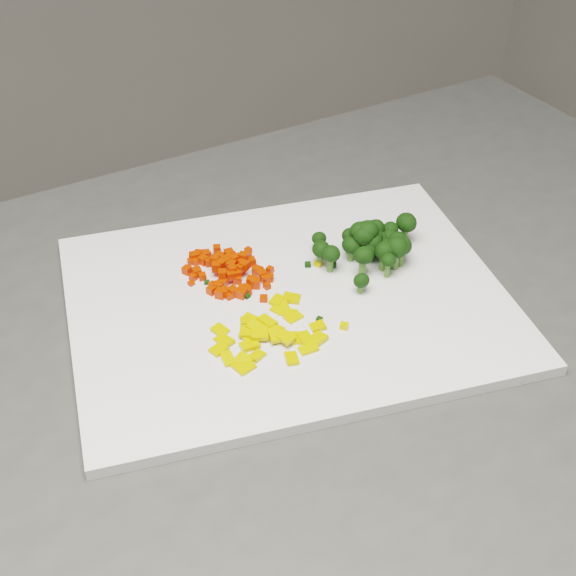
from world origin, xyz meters
name	(u,v)px	position (x,y,z in m)	size (l,w,h in m)	color
cutting_board	(288,301)	(0.36, 0.23, 0.91)	(0.40, 0.31, 0.01)	white
carrot_pile	(229,264)	(0.32, 0.28, 0.92)	(0.09, 0.09, 0.02)	red
pepper_pile	(268,327)	(0.33, 0.19, 0.92)	(0.10, 0.10, 0.01)	#DFB30B
broccoli_pile	(372,240)	(0.46, 0.25, 0.94)	(0.11, 0.11, 0.05)	black
carrot_cube_0	(219,265)	(0.32, 0.29, 0.92)	(0.01, 0.01, 0.01)	red
carrot_cube_1	(195,256)	(0.30, 0.32, 0.91)	(0.01, 0.01, 0.01)	red
carrot_cube_2	(202,254)	(0.31, 0.32, 0.91)	(0.01, 0.01, 0.01)	red
carrot_cube_3	(262,275)	(0.35, 0.26, 0.91)	(0.01, 0.01, 0.01)	red
carrot_cube_4	(216,267)	(0.31, 0.29, 0.92)	(0.01, 0.01, 0.01)	red
carrot_cube_5	(229,254)	(0.33, 0.31, 0.91)	(0.01, 0.01, 0.01)	red
carrot_cube_6	(265,279)	(0.35, 0.26, 0.91)	(0.01, 0.01, 0.01)	red
carrot_cube_7	(239,261)	(0.34, 0.29, 0.92)	(0.01, 0.01, 0.01)	red
carrot_cube_8	(224,272)	(0.32, 0.29, 0.91)	(0.01, 0.01, 0.01)	red
carrot_cube_9	(247,256)	(0.35, 0.30, 0.91)	(0.01, 0.01, 0.01)	red
carrot_cube_10	(222,264)	(0.32, 0.29, 0.92)	(0.01, 0.01, 0.01)	red
carrot_cube_11	(198,254)	(0.31, 0.32, 0.91)	(0.01, 0.01, 0.01)	red
carrot_cube_12	(222,274)	(0.31, 0.27, 0.92)	(0.01, 0.01, 0.01)	red
carrot_cube_13	(233,267)	(0.33, 0.28, 0.92)	(0.01, 0.01, 0.01)	red
carrot_cube_14	(267,286)	(0.35, 0.25, 0.91)	(0.01, 0.01, 0.01)	red
carrot_cube_15	(241,293)	(0.32, 0.25, 0.91)	(0.01, 0.01, 0.01)	red
carrot_cube_16	(211,290)	(0.30, 0.26, 0.91)	(0.01, 0.01, 0.01)	red
carrot_cube_17	(206,255)	(0.31, 0.32, 0.91)	(0.01, 0.01, 0.01)	red
carrot_cube_18	(246,287)	(0.33, 0.25, 0.91)	(0.01, 0.01, 0.01)	red
carrot_cube_19	(204,257)	(0.31, 0.32, 0.91)	(0.01, 0.01, 0.01)	red
carrot_cube_20	(255,270)	(0.35, 0.28, 0.91)	(0.01, 0.01, 0.01)	red
carrot_cube_21	(242,288)	(0.33, 0.25, 0.91)	(0.01, 0.01, 0.01)	red
carrot_cube_22	(243,257)	(0.34, 0.29, 0.92)	(0.01, 0.01, 0.01)	red
carrot_cube_23	(193,277)	(0.29, 0.29, 0.91)	(0.01, 0.01, 0.01)	red
carrot_cube_24	(187,270)	(0.29, 0.30, 0.91)	(0.01, 0.01, 0.01)	red
carrot_cube_25	(225,292)	(0.31, 0.25, 0.91)	(0.01, 0.01, 0.01)	red
carrot_cube_26	(238,280)	(0.33, 0.27, 0.91)	(0.01, 0.01, 0.01)	red
carrot_cube_27	(240,269)	(0.33, 0.28, 0.91)	(0.01, 0.01, 0.01)	red
carrot_cube_28	(270,270)	(0.36, 0.27, 0.91)	(0.01, 0.01, 0.01)	red
carrot_cube_29	(195,262)	(0.30, 0.31, 0.91)	(0.01, 0.01, 0.01)	red
carrot_cube_30	(247,291)	(0.33, 0.25, 0.91)	(0.01, 0.01, 0.01)	red
carrot_cube_31	(237,268)	(0.33, 0.29, 0.91)	(0.01, 0.01, 0.01)	red
carrot_cube_32	(218,286)	(0.31, 0.27, 0.91)	(0.01, 0.01, 0.01)	red
carrot_cube_33	(232,270)	(0.32, 0.27, 0.92)	(0.01, 0.01, 0.01)	red
carrot_cube_34	(217,249)	(0.33, 0.32, 0.91)	(0.01, 0.01, 0.01)	red
carrot_cube_35	(220,256)	(0.32, 0.31, 0.91)	(0.01, 0.01, 0.01)	red
carrot_cube_36	(248,250)	(0.35, 0.31, 0.91)	(0.01, 0.01, 0.01)	red
carrot_cube_37	(220,293)	(0.30, 0.25, 0.91)	(0.01, 0.01, 0.01)	red
carrot_cube_38	(242,263)	(0.34, 0.28, 0.92)	(0.01, 0.01, 0.01)	red
carrot_cube_39	(237,264)	(0.33, 0.29, 0.91)	(0.01, 0.01, 0.01)	red
carrot_cube_40	(240,268)	(0.33, 0.27, 0.92)	(0.01, 0.01, 0.01)	red
carrot_cube_41	(233,292)	(0.32, 0.25, 0.91)	(0.01, 0.01, 0.01)	red
carrot_cube_42	(237,274)	(0.33, 0.27, 0.92)	(0.01, 0.01, 0.01)	red
carrot_cube_43	(203,260)	(0.31, 0.31, 0.91)	(0.01, 0.01, 0.01)	red
carrot_cube_44	(233,256)	(0.33, 0.30, 0.92)	(0.01, 0.01, 0.01)	red
carrot_cube_45	(258,271)	(0.35, 0.27, 0.91)	(0.01, 0.01, 0.01)	red
carrot_cube_46	(216,267)	(0.31, 0.29, 0.92)	(0.01, 0.01, 0.01)	red
carrot_cube_47	(228,260)	(0.33, 0.29, 0.92)	(0.01, 0.01, 0.01)	red
carrot_cube_48	(251,281)	(0.34, 0.26, 0.91)	(0.01, 0.01, 0.01)	red
carrot_cube_49	(224,270)	(0.32, 0.29, 0.91)	(0.01, 0.01, 0.01)	red
carrot_cube_50	(234,259)	(0.33, 0.29, 0.92)	(0.01, 0.01, 0.01)	red
carrot_cube_51	(233,270)	(0.33, 0.28, 0.91)	(0.01, 0.01, 0.01)	red
carrot_cube_52	(238,259)	(0.34, 0.30, 0.91)	(0.01, 0.01, 0.01)	red
carrot_cube_53	(240,271)	(0.33, 0.28, 0.91)	(0.01, 0.01, 0.01)	red
carrot_cube_54	(230,275)	(0.32, 0.27, 0.92)	(0.01, 0.01, 0.01)	red
carrot_cube_55	(190,262)	(0.29, 0.31, 0.91)	(0.01, 0.01, 0.01)	red
carrot_cube_56	(224,260)	(0.33, 0.30, 0.91)	(0.01, 0.01, 0.01)	red
carrot_cube_57	(221,288)	(0.31, 0.26, 0.91)	(0.01, 0.01, 0.01)	red
carrot_cube_58	(255,283)	(0.34, 0.25, 0.91)	(0.01, 0.01, 0.01)	red
carrot_cube_59	(232,268)	(0.33, 0.29, 0.91)	(0.01, 0.01, 0.01)	red
carrot_cube_60	(202,276)	(0.30, 0.29, 0.91)	(0.01, 0.01, 0.01)	red
carrot_cube_61	(219,286)	(0.31, 0.26, 0.91)	(0.01, 0.01, 0.01)	red
carrot_cube_62	(209,262)	(0.31, 0.30, 0.91)	(0.01, 0.01, 0.01)	red
carrot_cube_63	(233,256)	(0.34, 0.31, 0.91)	(0.01, 0.01, 0.01)	red
carrot_cube_64	(270,278)	(0.36, 0.26, 0.91)	(0.01, 0.01, 0.01)	red
carrot_cube_65	(213,285)	(0.30, 0.27, 0.91)	(0.01, 0.01, 0.01)	red
carrot_cube_66	(197,272)	(0.29, 0.29, 0.91)	(0.01, 0.01, 0.01)	red
carrot_cube_67	(229,296)	(0.31, 0.25, 0.91)	(0.01, 0.01, 0.01)	red
carrot_cube_68	(229,255)	(0.33, 0.30, 0.92)	(0.01, 0.01, 0.01)	red
carrot_cube_69	(223,283)	(0.31, 0.27, 0.91)	(0.01, 0.01, 0.01)	red
carrot_cube_70	(244,266)	(0.34, 0.28, 0.92)	(0.01, 0.01, 0.01)	red
carrot_cube_71	(251,262)	(0.35, 0.29, 0.91)	(0.01, 0.01, 0.01)	red
carrot_cube_72	(193,257)	(0.30, 0.32, 0.91)	(0.01, 0.01, 0.01)	red
carrot_cube_73	(231,265)	(0.33, 0.28, 0.92)	(0.01, 0.01, 0.01)	red
carrot_cube_74	(215,260)	(0.31, 0.30, 0.92)	(0.01, 0.01, 0.01)	red
pepper_chunk_0	(288,313)	(0.35, 0.21, 0.91)	(0.02, 0.01, 0.00)	#DFB30B
pepper_chunk_1	(294,338)	(0.34, 0.17, 0.91)	(0.01, 0.01, 0.00)	#DFB30B
pepper_chunk_2	(251,319)	(0.32, 0.21, 0.91)	(0.01, 0.01, 0.00)	#DFB30B
pepper_chunk_3	(293,317)	(0.35, 0.20, 0.91)	(0.01, 0.02, 0.00)	#DFB30B
pepper_chunk_4	(277,330)	(0.33, 0.19, 0.92)	(0.01, 0.01, 0.00)	#DFB30B
pepper_chunk_5	(243,366)	(0.29, 0.16, 0.91)	(0.02, 0.02, 0.00)	#DFB30B
pepper_chunk_6	(286,338)	(0.33, 0.17, 0.92)	(0.01, 0.01, 0.00)	#DFB30B
pepper_chunk_7	(265,331)	(0.32, 0.19, 0.91)	(0.01, 0.01, 0.00)	#DFB30B
pepper_chunk_8	(224,340)	(0.29, 0.19, 0.91)	(0.02, 0.01, 0.00)	#DFB30B
pepper_chunk_9	(219,349)	(0.28, 0.18, 0.91)	(0.01, 0.01, 0.00)	#DFB30B
pepper_chunk_10	(259,334)	(0.32, 0.19, 0.92)	(0.01, 0.01, 0.00)	#DFB30B
pepper_chunk_11	(244,360)	(0.29, 0.16, 0.91)	(0.01, 0.01, 0.00)	#DFB30B
pepper_chunk_12	(272,330)	(0.33, 0.19, 0.92)	(0.01, 0.01, 0.00)	#DFB30B
pepper_chunk_13	(291,298)	(0.36, 0.22, 0.91)	(0.02, 0.01, 0.00)	#DFB30B
pepper_chunk_14	(277,335)	(0.33, 0.18, 0.92)	(0.02, 0.01, 0.00)	#DFB30B
pepper_chunk_15	(268,335)	(0.32, 0.19, 0.91)	(0.01, 0.01, 0.00)	#DFB30B
pepper_chunk_16	(257,356)	(0.31, 0.16, 0.91)	(0.01, 0.01, 0.00)	#DFB30B
pepper_chunk_17	(250,345)	(0.30, 0.18, 0.91)	(0.02, 0.01, 0.00)	#DFB30B
pepper_chunk_18	(261,323)	(0.32, 0.20, 0.92)	(0.01, 0.01, 0.00)	#DFB30B
pepper_chunk_19	(279,309)	(0.35, 0.22, 0.91)	(0.01, 0.01, 0.00)	#DFB30B
pepper_chunk_20	(308,349)	(0.35, 0.15, 0.91)	(0.02, 0.01, 0.00)	#DFB30B
pepper_chunk_21	(220,330)	(0.29, 0.21, 0.91)	(0.01, 0.01, 0.00)	#DFB30B
pepper_chunk_22	(277,301)	(0.35, 0.23, 0.91)	(0.01, 0.01, 0.00)	#DFB30B
pepper_chunk_23	(318,326)	(0.37, 0.18, 0.91)	(0.01, 0.01, 0.00)	#DFB30B
pepper_chunk_24	(292,358)	(0.33, 0.15, 0.91)	(0.02, 0.01, 0.00)	#DFB30B
pepper_chunk_25	(248,331)	(0.31, 0.19, 0.92)	(0.01, 0.01, 0.00)	#DFB30B
pepper_chunk_26	(317,339)	(0.36, 0.16, 0.91)	(0.02, 0.01, 0.00)	#DFB30B
pepper_chunk_27	(257,328)	(0.32, 0.19, 0.92)	(0.02, 0.01, 0.00)	#DFB30B
pepper_chunk_28	(246,322)	(0.31, 0.21, 0.91)	(0.01, 0.01, 0.00)	#DFB30B
pepper_chunk_29	(281,305)	(0.35, 0.22, 0.91)	(0.01, 0.01, 0.00)	#DFB30B
pepper_chunk_30	(228,359)	(0.28, 0.17, 0.91)	(0.02, 0.01, 0.00)	#DFB30B
pepper_chunk_31	(305,339)	(0.35, 0.17, 0.91)	(0.02, 0.01, 0.00)	#DFB30B
pepper_chunk_32	(267,321)	(0.33, 0.20, 0.92)	(0.02, 0.01, 0.00)	#DFB30B
pepper_chunk_33	(280,335)	(0.33, 0.18, 0.91)	(0.01, 0.01, 0.00)	#DFB30B
pepper_chunk_34	(248,336)	(0.31, 0.19, 0.91)	(0.01, 0.01, 0.00)	#DFB30B
broccoli_floret_0	(389,241)	(0.48, 0.26, 0.92)	(0.02, 0.02, 0.02)	black
broccoli_floret_1	(319,243)	(0.42, 0.28, 0.92)	(0.02, 0.02, 0.02)	black
broccoli_floret_2	(363,240)	(0.45, 0.25, 0.93)	(0.03, 0.03, 0.03)	black
broccoli_floret_3	(373,244)	(0.46, 0.26, 0.93)	(0.02, 0.02, 0.03)	black
broccoli_floret_4	(374,234)	(0.47, 0.27, 0.92)	(0.03, 0.03, 0.03)	black
broccoli_floret_5	(397,245)	(0.49, 0.25, 0.92)	(0.03, 0.03, 0.03)	black
broccoli_floret_6	(368,250)	(0.46, 0.25, 0.92)	(0.03, 0.03, 0.02)	black
broccoli_floret_7	(383,257)	(0.46, 0.23, 0.93)	(0.03, 0.03, 0.03)	black
broccoli_floret_8	(405,229)	(0.50, 0.26, 0.93)	(0.03, 0.03, 0.03)	black
broccoli_floret_9	(363,262)	(0.44, 0.23, 0.93)	(0.03, 0.03, 0.03)	black
broccoli_floret_10	(330,260)	(0.41, 0.25, 0.92)	(0.02, 0.02, 0.03)	black
broccoli_floret_11	(359,235)	(0.45, 0.26, 0.94)	(0.03, 0.03, 0.03)	black
broccoli_floret_12	(390,235)	(0.49, 0.27, 0.92)	(0.02, 0.02, 0.03)	black
broccoli_floret_13	(351,249)	(0.44, 0.26, 0.92)	(0.03, 0.03, 0.03)	black
broccoli_floret_14	(396,254)	(0.47, 0.23, 0.93)	(0.03, 0.03, 0.03)	black
broccoli_floret_15	(320,254)	(0.41, 0.26, 0.92)	(0.02, 0.02, 0.03)	black
broccoli_floret_16	(386,251)	(0.47, 0.24, 0.92)	(0.03, 0.03, 0.02)	black
broccoli_floret_17	(388,266)	(0.46, 0.22, 0.92)	(0.02, 0.02, 0.03)	black
broccoli_floret_18	(371,247)	(0.46, 0.25, 0.93)	(0.03, 0.03, 0.03)	black
broccoli_floret_19	(378,243)	(0.47, 0.26, 0.92)	(0.03, 0.03, 0.02)	black
broccoli_floret_20	(398,250)	(0.48, 0.24, 0.92)	(0.03, 0.03, 0.03)	black
broccoli_floret_21	(361,284)	(0.43, 0.21, 0.92)	(0.02, 0.02, 0.02)	black
broccoli_floret_22	(349,242)	(0.44, 0.27, 0.92)	(0.02, 0.02, 0.03)	black
broccoli_floret_23	(366,234)	(0.46, 0.26, 0.94)	(0.03, 0.03, 0.03)	black
broccoli_floret_24	(401,253)	(0.48, 0.23, 0.93)	(0.03, 0.03, 0.03)	black
stray_bit_0	(319,263)	(0.41, 0.26, 0.91)	(0.01, 0.01, 0.00)	#DFB30B
stray_bit_1	(264,298)	(0.34, 0.23, 0.91)	(0.01, 0.01, 0.00)	red
stray_bit_2	(268,276)	(0.36, 0.26, 0.91)	(0.00, 0.00, 0.00)	#DFB30B
stray_bit_3	(361,270)	(0.44, 0.24, 0.91)	(0.00, 0.00, 0.00)	#DFB30B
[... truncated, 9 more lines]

